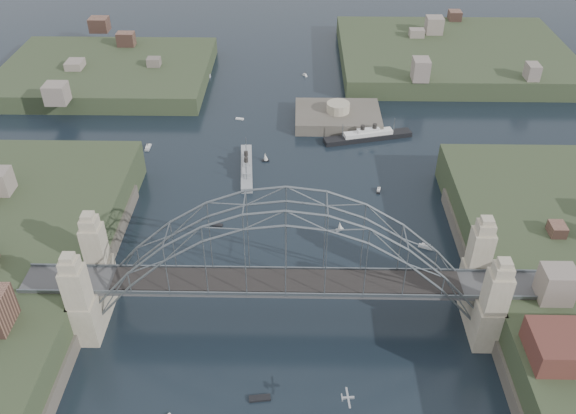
# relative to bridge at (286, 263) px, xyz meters

# --- Properties ---
(ground) EXTENTS (500.00, 500.00, 0.00)m
(ground) POSITION_rel_bridge_xyz_m (0.00, 0.00, -12.32)
(ground) COLOR black
(ground) RESTS_ON ground
(bridge) EXTENTS (84.00, 13.80, 24.60)m
(bridge) POSITION_rel_bridge_xyz_m (0.00, 0.00, 0.00)
(bridge) COLOR #474749
(bridge) RESTS_ON ground
(headland_nw) EXTENTS (60.00, 45.00, 9.00)m
(headland_nw) POSITION_rel_bridge_xyz_m (-55.00, 95.00, -11.82)
(headland_nw) COLOR #2E3B22
(headland_nw) RESTS_ON ground
(headland_ne) EXTENTS (70.00, 55.00, 9.50)m
(headland_ne) POSITION_rel_bridge_xyz_m (50.00, 110.00, -11.57)
(headland_ne) COLOR #2E3B22
(headland_ne) RESTS_ON ground
(fort_island) EXTENTS (22.00, 16.00, 9.40)m
(fort_island) POSITION_rel_bridge_xyz_m (12.00, 70.00, -12.66)
(fort_island) COLOR #4D473D
(fort_island) RESTS_ON ground
(naval_cruiser_near) EXTENTS (4.04, 19.08, 5.68)m
(naval_cruiser_near) POSITION_rel_bridge_xyz_m (-10.04, 45.98, -11.44)
(naval_cruiser_near) COLOR #9A9EA2
(naval_cruiser_near) RESTS_ON ground
(naval_cruiser_far) EXTENTS (6.72, 13.41, 4.61)m
(naval_cruiser_far) POSITION_rel_bridge_xyz_m (-28.05, 91.70, -11.61)
(naval_cruiser_far) COLOR #9A9EA2
(naval_cruiser_far) RESTS_ON ground
(ocean_liner) EXTENTS (22.43, 8.52, 5.49)m
(ocean_liner) POSITION_rel_bridge_xyz_m (19.11, 60.90, -11.47)
(ocean_liner) COLOR black
(ocean_liner) RESTS_ON ground
(aeroplane) EXTENTS (1.79, 3.34, 0.48)m
(aeroplane) POSITION_rel_bridge_xyz_m (8.55, -20.22, -5.94)
(aeroplane) COLOR #A4A5AA
(small_boat_a) EXTENTS (2.68, 1.23, 0.45)m
(small_boat_a) POSITION_rel_bridge_xyz_m (-14.63, 25.07, -12.17)
(small_boat_a) COLOR white
(small_boat_a) RESTS_ON ground
(small_boat_b) EXTENTS (1.70, 1.40, 2.38)m
(small_boat_b) POSITION_rel_bridge_xyz_m (10.21, 24.01, -11.31)
(small_boat_b) COLOR white
(small_boat_b) RESTS_ON ground
(small_boat_c) EXTENTS (3.29, 1.46, 0.45)m
(small_boat_c) POSITION_rel_bridge_xyz_m (-3.49, -15.99, -12.17)
(small_boat_c) COLOR white
(small_boat_c) RESTS_ON ground
(small_boat_d) EXTENTS (1.18, 2.32, 1.43)m
(small_boat_d) POSITION_rel_bridge_xyz_m (19.45, 37.91, -12.04)
(small_boat_d) COLOR white
(small_boat_d) RESTS_ON ground
(small_boat_e) EXTENTS (1.16, 3.22, 1.43)m
(small_boat_e) POSITION_rel_bridge_xyz_m (-34.78, 55.46, -12.04)
(small_boat_e) COLOR white
(small_boat_e) RESTS_ON ground
(small_boat_f) EXTENTS (1.82, 1.08, 2.38)m
(small_boat_f) POSITION_rel_bridge_xyz_m (-5.92, 50.09, -11.34)
(small_boat_f) COLOR white
(small_boat_f) RESTS_ON ground
(small_boat_h) EXTENTS (2.23, 1.21, 0.45)m
(small_boat_h) POSITION_rel_bridge_xyz_m (-13.74, 70.84, -12.17)
(small_boat_h) COLOR white
(small_boat_h) RESTS_ON ground
(small_boat_i) EXTENTS (2.84, 1.87, 1.43)m
(small_boat_i) POSITION_rel_bridge_xyz_m (26.47, 18.94, -12.04)
(small_boat_i) COLOR white
(small_boat_i) RESTS_ON ground
(small_boat_k) EXTENTS (1.46, 1.89, 1.43)m
(small_boat_k) POSITION_rel_bridge_xyz_m (3.64, 99.13, -12.03)
(small_boat_k) COLOR white
(small_boat_k) RESTS_ON ground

